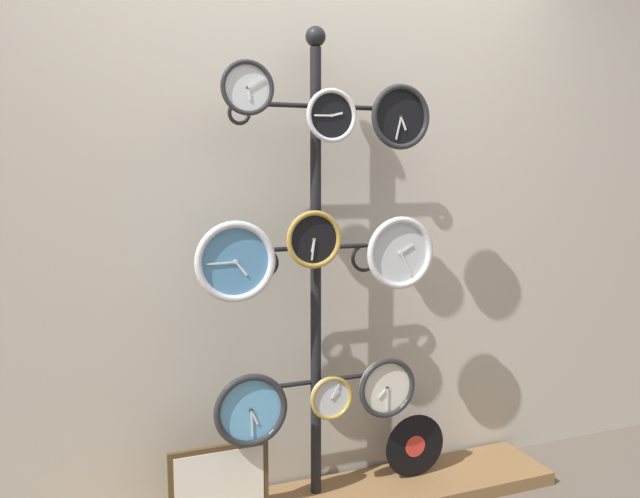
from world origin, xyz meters
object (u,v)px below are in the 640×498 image
(clock_middle_center, at_px, (314,239))
(clock_bottom_right, at_px, (387,388))
(display_stand, at_px, (316,345))
(clock_top_left, at_px, (247,88))
(clock_bottom_left, at_px, (251,410))
(clock_bottom_center, at_px, (331,398))
(clock_top_right, at_px, (400,117))
(clock_top_center, at_px, (331,116))
(picture_frame, at_px, (219,483))
(clock_middle_left, at_px, (235,262))
(clock_middle_right, at_px, (400,253))
(vinyl_record, at_px, (415,446))

(clock_middle_center, bearing_deg, clock_bottom_right, 0.32)
(display_stand, xyz_separation_m, clock_top_left, (-0.30, -0.08, 1.04))
(clock_bottom_left, distance_m, clock_bottom_center, 0.35)
(clock_top_right, bearing_deg, display_stand, 161.47)
(clock_top_left, relative_size, clock_middle_center, 0.88)
(clock_top_center, xyz_separation_m, clock_bottom_center, (0.01, 0.02, -1.16))
(clock_top_right, bearing_deg, clock_bottom_center, 174.94)
(clock_top_center, distance_m, picture_frame, 1.53)
(clock_middle_left, xyz_separation_m, clock_middle_center, (0.32, 0.00, 0.07))
(display_stand, bearing_deg, picture_frame, -171.26)
(display_stand, bearing_deg, clock_middle_left, -166.82)
(clock_top_left, xyz_separation_m, clock_middle_left, (-0.06, -0.00, -0.65))
(clock_middle_right, bearing_deg, clock_bottom_right, 147.72)
(display_stand, distance_m, vinyl_record, 0.70)
(clock_bottom_right, bearing_deg, clock_top_left, -179.98)
(clock_middle_left, height_order, clock_middle_right, clock_middle_left)
(clock_middle_right, distance_m, picture_frame, 1.19)
(display_stand, height_order, clock_bottom_right, display_stand)
(vinyl_record, bearing_deg, clock_middle_left, -176.70)
(vinyl_record, distance_m, picture_frame, 0.91)
(clock_middle_left, relative_size, clock_middle_right, 1.03)
(clock_top_center, height_order, clock_middle_right, clock_top_center)
(clock_bottom_left, height_order, vinyl_record, clock_bottom_left)
(clock_top_left, xyz_separation_m, clock_bottom_left, (-0.01, -0.03, -1.25))
(clock_middle_right, bearing_deg, picture_frame, 177.05)
(clock_middle_right, height_order, clock_bottom_right, clock_middle_right)
(clock_bottom_left, xyz_separation_m, clock_bottom_right, (0.61, 0.03, 0.00))
(clock_top_center, bearing_deg, clock_bottom_left, -179.01)
(clock_bottom_right, distance_m, picture_frame, 0.80)
(clock_top_left, bearing_deg, vinyl_record, 3.34)
(clock_top_right, height_order, clock_middle_left, clock_top_right)
(clock_middle_right, bearing_deg, clock_top_right, -167.02)
(display_stand, relative_size, clock_middle_center, 8.63)
(clock_middle_left, bearing_deg, display_stand, 13.18)
(clock_top_right, distance_m, clock_bottom_center, 1.20)
(clock_middle_right, height_order, vinyl_record, clock_middle_right)
(clock_middle_center, relative_size, vinyl_record, 0.80)
(clock_middle_left, distance_m, clock_bottom_left, 0.59)
(clock_middle_center, relative_size, clock_bottom_left, 0.79)
(clock_top_left, distance_m, picture_frame, 1.55)
(clock_top_left, height_order, vinyl_record, clock_top_left)
(clock_top_right, xyz_separation_m, clock_bottom_center, (-0.29, 0.03, -1.16))
(clock_middle_right, height_order, clock_bottom_left, clock_middle_right)
(clock_middle_center, relative_size, clock_bottom_right, 0.88)
(clock_middle_right, xyz_separation_m, clock_bottom_right, (-0.04, 0.03, -0.59))
(clock_bottom_center, bearing_deg, clock_bottom_right, 0.50)
(clock_middle_left, xyz_separation_m, vinyl_record, (0.83, 0.05, -0.90))
(clock_top_left, distance_m, clock_middle_right, 0.92)
(display_stand, bearing_deg, clock_middle_right, -17.61)
(clock_top_center, bearing_deg, vinyl_record, 8.76)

